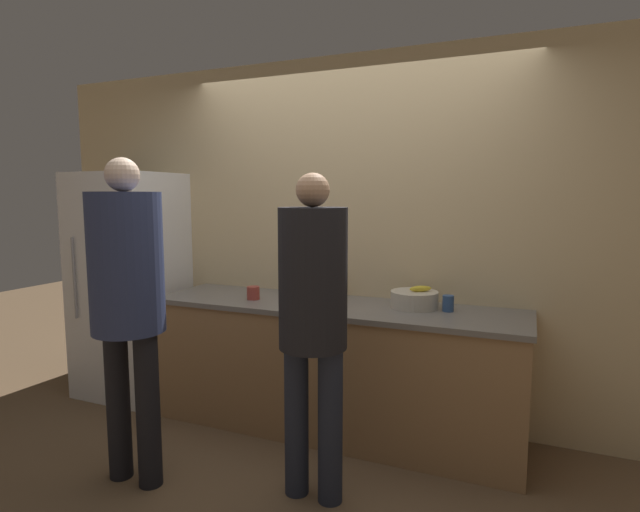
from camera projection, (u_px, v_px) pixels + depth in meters
ground_plane at (310, 453)px, 3.14m from camera, size 14.00×14.00×0.00m
wall_back at (350, 239)px, 3.65m from camera, size 5.20×0.06×2.60m
counter at (333, 366)px, 3.44m from camera, size 2.54×0.71×0.88m
refrigerator at (131, 284)px, 4.06m from camera, size 0.74×0.69×1.79m
person_left at (127, 288)px, 2.71m from camera, size 0.39×0.39×1.81m
person_center at (313, 308)px, 2.57m from camera, size 0.35×0.35×1.72m
fruit_bowl at (414, 299)px, 3.25m from camera, size 0.31×0.31×0.15m
utensil_crock at (335, 289)px, 3.58m from camera, size 0.11×0.11×0.27m
bottle_red at (330, 292)px, 3.29m from camera, size 0.07×0.07×0.24m
cup_blue at (448, 303)px, 3.15m from camera, size 0.07×0.07×0.10m
cup_red at (253, 293)px, 3.51m from camera, size 0.09×0.09×0.09m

